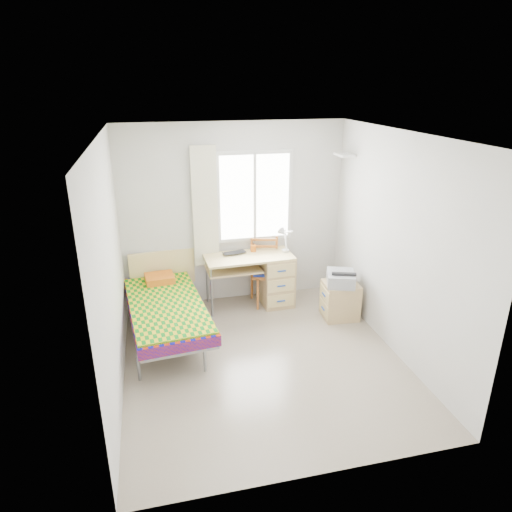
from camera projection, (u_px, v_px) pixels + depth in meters
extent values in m
plane|color=#BCAD93|center=(263.00, 360.00, 5.42)|extent=(3.50, 3.50, 0.00)
plane|color=white|center=(265.00, 135.00, 4.48)|extent=(3.50, 3.50, 0.00)
plane|color=silver|center=(234.00, 215.00, 6.54)|extent=(3.20, 0.00, 3.20)
plane|color=silver|center=(111.00, 271.00, 4.60)|extent=(0.00, 3.50, 3.50)
plane|color=silver|center=(397.00, 246.00, 5.29)|extent=(0.00, 3.50, 3.50)
cube|color=white|center=(255.00, 197.00, 6.49)|extent=(1.10, 0.04, 1.30)
cube|color=white|center=(255.00, 197.00, 6.48)|extent=(1.00, 0.02, 1.20)
cube|color=white|center=(255.00, 197.00, 6.48)|extent=(0.04, 0.02, 1.20)
cube|color=beige|center=(205.00, 208.00, 6.33)|extent=(0.35, 0.05, 1.70)
cube|color=white|center=(345.00, 155.00, 6.23)|extent=(0.20, 0.32, 0.03)
cube|color=gray|center=(167.00, 314.00, 5.79)|extent=(1.06, 2.00, 0.06)
cube|color=#B5280C|center=(167.00, 309.00, 5.76)|extent=(1.10, 2.03, 0.13)
cube|color=gold|center=(166.00, 304.00, 5.72)|extent=(1.07, 1.91, 0.03)
cube|color=#E1C776|center=(162.00, 268.00, 6.55)|extent=(0.93, 0.15, 0.53)
cube|color=orange|center=(160.00, 278.00, 6.30)|extent=(0.42, 0.37, 0.10)
cylinder|color=gray|center=(139.00, 368.00, 4.99)|extent=(0.04, 0.04, 0.31)
cylinder|color=gray|center=(190.00, 295.00, 6.71)|extent=(0.04, 0.04, 0.31)
cube|color=#E1C776|center=(249.00, 257.00, 6.47)|extent=(1.26, 0.62, 0.03)
cube|color=tan|center=(276.00, 279.00, 6.69)|extent=(0.46, 0.57, 0.75)
cube|color=tan|center=(233.00, 269.00, 6.48)|extent=(0.78, 0.56, 0.02)
cylinder|color=gray|center=(212.00, 293.00, 6.27)|extent=(0.03, 0.03, 0.75)
cylinder|color=gray|center=(207.00, 279.00, 6.70)|extent=(0.03, 0.03, 0.75)
cube|color=#A2481F|center=(267.00, 273.00, 6.65)|extent=(0.52, 0.52, 0.04)
cube|color=navy|center=(267.00, 271.00, 6.64)|extent=(0.49, 0.49, 0.04)
cube|color=#A2481F|center=(264.00, 250.00, 6.71)|extent=(0.37, 0.13, 0.42)
cylinder|color=#A2481F|center=(258.00, 295.00, 6.52)|extent=(0.03, 0.03, 0.47)
cylinder|color=#A2481F|center=(276.00, 267.00, 6.86)|extent=(0.04, 0.04, 0.97)
cube|color=tan|center=(340.00, 300.00, 6.31)|extent=(0.49, 0.45, 0.51)
cube|color=#E1C776|center=(324.00, 294.00, 6.22)|extent=(0.03, 0.38, 0.19)
cube|color=#E1C776|center=(324.00, 308.00, 6.30)|extent=(0.03, 0.38, 0.19)
cube|color=#9FA2A7|center=(341.00, 278.00, 6.17)|extent=(0.48, 0.51, 0.17)
cube|color=black|center=(341.00, 273.00, 6.14)|extent=(0.38, 0.42, 0.02)
imported|color=black|center=(236.00, 254.00, 6.49)|extent=(0.37, 0.28, 0.03)
cylinder|color=orange|center=(253.00, 248.00, 6.62)|extent=(0.08, 0.08, 0.10)
cylinder|color=white|center=(286.00, 251.00, 6.61)|extent=(0.11, 0.11, 0.03)
cylinder|color=white|center=(286.00, 240.00, 6.56)|extent=(0.02, 0.13, 0.29)
cylinder|color=white|center=(286.00, 232.00, 6.43)|extent=(0.14, 0.26, 0.12)
cone|color=white|center=(283.00, 233.00, 6.31)|extent=(0.15, 0.17, 0.14)
imported|color=gray|center=(234.00, 269.00, 6.48)|extent=(0.21, 0.25, 0.02)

